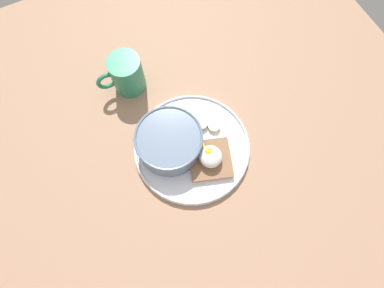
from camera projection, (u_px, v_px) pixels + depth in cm
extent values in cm
cube|color=#A2785C|center=(192.00, 150.00, 69.38)|extent=(120.00, 120.00, 2.00)
cylinder|color=white|center=(192.00, 148.00, 67.96)|extent=(26.26, 26.26, 1.00)
torus|color=white|center=(192.00, 147.00, 67.21)|extent=(26.06, 26.06, 0.60)
cylinder|color=slate|center=(169.00, 142.00, 65.00)|extent=(14.47, 14.47, 5.47)
torus|color=slate|center=(168.00, 137.00, 62.42)|extent=(14.67, 14.67, 0.60)
cylinder|color=beige|center=(169.00, 142.00, 65.13)|extent=(13.07, 13.07, 4.78)
ellipsoid|color=beige|center=(169.00, 138.00, 63.07)|extent=(12.42, 12.42, 1.20)
ellipsoid|color=#9D7050|center=(176.00, 123.00, 64.01)|extent=(1.36, 1.30, 0.49)
ellipsoid|color=tan|center=(174.00, 142.00, 62.55)|extent=(1.22, 1.37, 0.49)
ellipsoid|color=tan|center=(169.00, 155.00, 61.48)|extent=(1.72, 1.42, 0.63)
ellipsoid|color=#966346|center=(180.00, 132.00, 63.20)|extent=(1.09, 1.56, 0.63)
cube|color=#8C6447|center=(210.00, 159.00, 65.23)|extent=(11.64, 11.64, 0.30)
cube|color=tan|center=(210.00, 160.00, 65.78)|extent=(11.41, 11.41, 1.36)
ellipsoid|color=white|center=(211.00, 157.00, 63.58)|extent=(5.06, 4.94, 3.30)
sphere|color=yellow|center=(209.00, 153.00, 63.08)|extent=(2.15, 2.15, 2.15)
ellipsoid|color=yellow|center=(201.00, 145.00, 66.03)|extent=(2.54, 1.38, 0.36)
cylinder|color=beige|center=(214.00, 126.00, 68.58)|extent=(4.00, 3.99, 1.20)
cylinder|color=#B3B18A|center=(214.00, 125.00, 68.07)|extent=(0.72, 0.72, 0.14)
cylinder|color=beige|center=(201.00, 124.00, 68.69)|extent=(4.25, 4.24, 1.38)
cylinder|color=#B1AB8B|center=(201.00, 122.00, 68.07)|extent=(0.76, 0.76, 0.13)
cylinder|color=#2E835D|center=(127.00, 74.00, 69.53)|extent=(7.56, 7.56, 9.54)
cylinder|color=#38281B|center=(124.00, 65.00, 66.11)|extent=(6.43, 6.43, 0.40)
torus|color=#2E835D|center=(107.00, 81.00, 68.37)|extent=(1.03, 5.20, 5.20)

